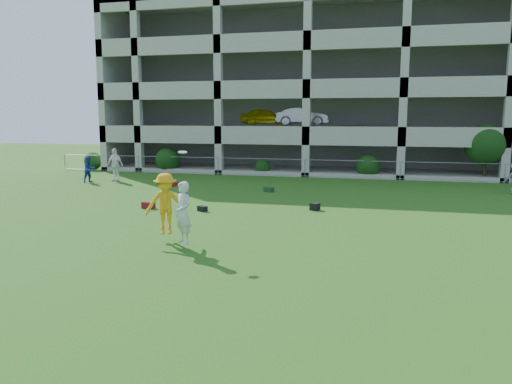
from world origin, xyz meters
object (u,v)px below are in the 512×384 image
(parking_garage, at_px, (323,90))
(bystander_b, at_px, (115,165))
(crate_d, at_px, (315,207))
(bystander_a, at_px, (89,169))
(frisbee_contest, at_px, (170,206))

(parking_garage, bearing_deg, bystander_b, -129.11)
(bystander_b, relative_size, crate_d, 5.77)
(bystander_a, xyz_separation_m, crate_d, (14.44, -5.67, -0.64))
(bystander_a, xyz_separation_m, frisbee_contest, (10.83, -12.46, 0.43))
(parking_garage, bearing_deg, crate_d, -83.76)
(crate_d, xyz_separation_m, frisbee_contest, (-3.62, -6.78, 1.06))
(bystander_b, height_order, crate_d, bystander_b)
(bystander_b, bearing_deg, crate_d, -13.39)
(bystander_a, bearing_deg, crate_d, -82.31)
(frisbee_contest, bearing_deg, bystander_a, 131.00)
(bystander_a, bearing_deg, parking_garage, -11.15)
(crate_d, height_order, frisbee_contest, frisbee_contest)
(bystander_a, height_order, crate_d, bystander_a)
(frisbee_contest, xyz_separation_m, parking_garage, (1.42, 26.91, 4.80))
(bystander_a, relative_size, crate_d, 4.49)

